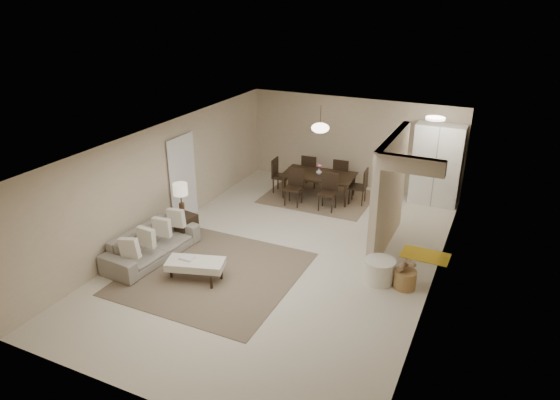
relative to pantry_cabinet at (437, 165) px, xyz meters
The scene contains 22 objects.
floor 4.88m from the pantry_cabinet, 119.52° to the right, with size 9.00×9.00×0.00m, color beige.
ceiling 4.98m from the pantry_cabinet, 119.52° to the right, with size 9.00×9.00×0.00m, color white.
back_wall 2.38m from the pantry_cabinet, behind, with size 6.00×6.00×0.00m, color #BCAB8E.
left_wall 6.77m from the pantry_cabinet, 142.20° to the right, with size 9.00×9.00×0.00m, color #BCAB8E.
right_wall 4.21m from the pantry_cabinet, 81.10° to the right, with size 9.00×9.00×0.00m, color #BCAB8E.
partition 2.96m from the pantry_cabinet, 100.74° to the right, with size 0.15×2.50×2.50m, color #BCAB8E.
doorway 6.40m from the pantry_cabinet, 146.29° to the right, with size 0.04×0.90×2.04m, color black.
pantry_cabinet is the anchor object (origin of this frame).
flush_light 1.70m from the pantry_cabinet, 93.01° to the right, with size 0.44×0.44×0.05m, color white.
living_rug 6.47m from the pantry_cabinet, 121.30° to the right, with size 3.20×3.20×0.01m, color brown.
sofa 7.31m from the pantry_cabinet, 131.33° to the right, with size 0.84×2.15×0.63m, color gray.
ottoman_bench 6.79m from the pantry_cabinet, 121.43° to the right, with size 1.20×0.80×0.39m.
side_table 6.53m from the pantry_cabinet, 137.10° to the right, with size 0.50×0.50×0.55m, color black.
table_lamp 6.48m from the pantry_cabinet, 137.10° to the right, with size 0.32×0.32×0.76m.
round_pouf 4.44m from the pantry_cabinet, 93.72° to the right, with size 0.59×0.59×0.46m, color beige.
wicker_basket 4.45m from the pantry_cabinet, 87.29° to the right, with size 0.42×0.42×0.36m, color #91613A.
dining_rug 3.17m from the pantry_cabinet, 161.88° to the right, with size 2.80×2.10×0.01m, color #7B644C.
dining_table 3.08m from the pantry_cabinet, 161.88° to the right, with size 1.88×1.05×0.66m, color black.
dining_chairs 3.05m from the pantry_cabinet, 161.88° to the right, with size 2.57×1.92×0.95m.
vase 3.01m from the pantry_cabinet, 161.88° to the right, with size 0.15×0.15×0.16m, color white.
yellow_mat 3.15m from the pantry_cabinet, 83.23° to the right, with size 0.98×0.60×0.01m, color yellow.
pendant_light 3.12m from the pantry_cabinet, 161.88° to the right, with size 0.46×0.46×0.71m.
Camera 1 is at (3.83, -8.46, 5.19)m, focal length 32.00 mm.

